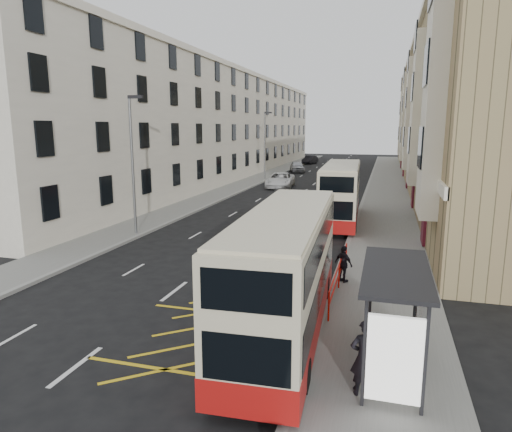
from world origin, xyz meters
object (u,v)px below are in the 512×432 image
(bus_shelter, at_px, (401,302))
(double_decker_front, at_px, (285,272))
(pedestrian_mid, at_px, (370,362))
(car_silver, at_px, (297,167))
(white_van, at_px, (280,180))
(pedestrian_far, at_px, (344,264))
(street_lamp_near, at_px, (133,158))
(street_lamp_far, at_px, (265,142))
(car_red, at_px, (351,165))
(double_decker_rear, at_px, (341,193))
(pedestrian_near, at_px, (365,358))
(car_dark, at_px, (310,160))

(bus_shelter, distance_m, double_decker_front, 3.87)
(pedestrian_mid, relative_size, car_silver, 0.33)
(white_van, bearing_deg, pedestrian_far, -77.09)
(pedestrian_far, distance_m, car_silver, 47.87)
(street_lamp_near, xyz_separation_m, street_lamp_far, (0.00, 30.00, 0.00))
(pedestrian_mid, relative_size, car_red, 0.34)
(double_decker_rear, relative_size, car_silver, 2.13)
(street_lamp_near, bearing_deg, pedestrian_mid, -43.46)
(double_decker_front, height_order, pedestrian_mid, double_decker_front)
(bus_shelter, distance_m, car_red, 61.19)
(street_lamp_far, relative_size, car_silver, 1.70)
(street_lamp_near, bearing_deg, car_red, 79.60)
(white_van, xyz_separation_m, car_red, (5.58, 24.73, -0.14))
(car_silver, bearing_deg, pedestrian_mid, -92.77)
(pedestrian_near, relative_size, white_van, 0.33)
(double_decker_front, bearing_deg, street_lamp_far, 102.82)
(pedestrian_mid, distance_m, car_silver, 55.80)
(white_van, bearing_deg, pedestrian_near, -78.99)
(double_decker_rear, relative_size, car_red, 2.20)
(car_dark, distance_m, car_red, 11.15)
(double_decker_rear, distance_m, white_van, 18.48)
(car_dark, bearing_deg, double_decker_front, -70.30)
(street_lamp_near, xyz_separation_m, car_red, (8.91, 48.51, -3.98))
(double_decker_rear, bearing_deg, pedestrian_mid, -84.92)
(white_van, relative_size, car_silver, 1.23)
(white_van, bearing_deg, double_decker_front, -81.67)
(street_lamp_far, xyz_separation_m, car_dark, (1.15, 26.52, -3.91))
(street_lamp_near, bearing_deg, car_dark, 88.83)
(pedestrian_near, bearing_deg, pedestrian_mid, -146.71)
(pedestrian_far, bearing_deg, pedestrian_mid, 136.78)
(street_lamp_near, distance_m, double_decker_front, 15.65)
(pedestrian_near, distance_m, white_van, 38.71)
(street_lamp_near, height_order, car_silver, street_lamp_near)
(pedestrian_near, relative_size, car_silver, 0.40)
(double_decker_front, xyz_separation_m, car_red, (-2.44, 58.95, -1.34))
(street_lamp_near, distance_m, double_decker_rear, 13.63)
(pedestrian_near, height_order, car_silver, pedestrian_near)
(double_decker_rear, relative_size, pedestrian_near, 5.31)
(car_red, bearing_deg, street_lamp_far, 61.36)
(pedestrian_mid, bearing_deg, car_dark, 101.44)
(double_decker_rear, xyz_separation_m, pedestrian_far, (1.39, -12.63, -1.11))
(car_dark, bearing_deg, car_silver, -76.55)
(bus_shelter, relative_size, pedestrian_mid, 2.76)
(car_silver, bearing_deg, pedestrian_far, -92.28)
(double_decker_front, distance_m, car_red, 59.02)
(double_decker_front, bearing_deg, pedestrian_far, 71.96)
(pedestrian_mid, height_order, car_dark, pedestrian_mid)
(pedestrian_near, bearing_deg, white_van, -89.83)
(double_decker_front, relative_size, double_decker_rear, 0.99)
(white_van, distance_m, car_silver, 17.42)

